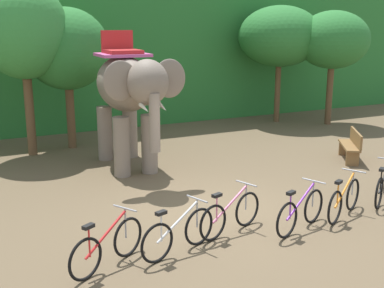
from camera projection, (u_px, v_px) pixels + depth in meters
The scene contains 14 objects.
ground_plane at pixel (213, 212), 10.62m from camera, with size 80.00×80.00×0.00m, color brown.
foliage_hedge at pixel (77, 45), 20.59m from camera, with size 36.00×6.00×6.15m, color #28702D.
tree_right at pixel (23, 30), 14.38m from camera, with size 2.58×2.58×5.25m.
tree_far_right at pixel (67, 49), 15.38m from camera, with size 2.67×2.67×4.47m.
tree_center_right at pixel (280, 37), 19.59m from camera, with size 3.32×3.32×4.67m.
tree_center at pixel (333, 40), 19.12m from camera, with size 2.81×2.81×4.46m.
elephant at pixel (128, 90), 13.27m from camera, with size 2.08×4.16×3.78m.
bike_red at pixel (107, 246), 8.13m from camera, with size 1.51×0.91×0.92m.
bike_white at pixel (179, 233), 8.63m from camera, with size 1.64×0.69×0.92m.
bike_pink at pixel (231, 214), 9.48m from camera, with size 1.64×0.69×0.92m.
bike_purple at pixel (301, 212), 9.61m from camera, with size 1.61×0.75×0.92m.
bike_orange at pixel (344, 200), 10.27m from camera, with size 1.55×0.85×0.92m.
bike_black at pixel (383, 186), 11.14m from camera, with size 1.46×0.97×0.92m.
wooden_bench at pixel (352, 145), 14.52m from camera, with size 1.16×1.48×0.89m.
Camera 1 is at (-4.73, -8.77, 3.97)m, focal length 45.97 mm.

